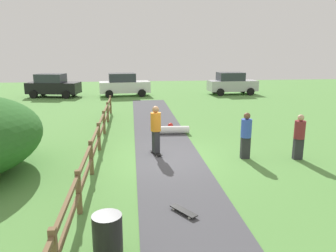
# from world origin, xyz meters

# --- Properties ---
(ground_plane) EXTENTS (60.00, 60.00, 0.00)m
(ground_plane) POSITION_xyz_m (0.00, 0.00, 0.00)
(ground_plane) COLOR #568E42
(asphalt_path) EXTENTS (2.40, 28.00, 0.02)m
(asphalt_path) POSITION_xyz_m (0.00, 0.00, 0.01)
(asphalt_path) COLOR #47474C
(asphalt_path) RESTS_ON ground_plane
(wooden_fence) EXTENTS (0.12, 18.12, 1.10)m
(wooden_fence) POSITION_xyz_m (-2.60, 0.00, 0.67)
(wooden_fence) COLOR brown
(wooden_fence) RESTS_ON ground_plane
(trash_bin) EXTENTS (0.56, 0.56, 0.90)m
(trash_bin) POSITION_xyz_m (-1.80, -5.72, 0.45)
(trash_bin) COLOR black
(trash_bin) RESTS_ON ground_plane
(skater_riding) EXTENTS (0.48, 0.82, 1.84)m
(skater_riding) POSITION_xyz_m (-0.43, 0.45, 1.05)
(skater_riding) COLOR black
(skater_riding) RESTS_ON asphalt_path
(skater_fallen) EXTENTS (1.65, 1.29, 0.36)m
(skater_fallen) POSITION_xyz_m (0.54, 3.52, 0.20)
(skater_fallen) COLOR white
(skater_fallen) RESTS_ON asphalt_path
(skateboard_loose) EXTENTS (0.61, 0.78, 0.08)m
(skateboard_loose) POSITION_xyz_m (-0.12, -4.18, 0.09)
(skateboard_loose) COLOR black
(skateboard_loose) RESTS_ON asphalt_path
(bystander_blue) EXTENTS (0.39, 0.39, 1.69)m
(bystander_blue) POSITION_xyz_m (2.75, -0.31, 0.93)
(bystander_blue) COLOR #2D2D33
(bystander_blue) RESTS_ON ground_plane
(bystander_maroon) EXTENTS (0.40, 0.40, 1.64)m
(bystander_maroon) POSITION_xyz_m (4.61, -0.61, 0.90)
(bystander_maroon) COLOR #2D2D33
(bystander_maroon) RESTS_ON ground_plane
(parked_car_white) EXTENTS (4.35, 2.33, 1.92)m
(parked_car_white) POSITION_xyz_m (-1.90, 16.78, 0.96)
(parked_car_white) COLOR silver
(parked_car_white) RESTS_ON ground_plane
(parked_car_silver) EXTENTS (4.27, 2.14, 1.92)m
(parked_car_silver) POSITION_xyz_m (7.51, 16.78, 0.96)
(parked_car_silver) COLOR #B7B7BC
(parked_car_silver) RESTS_ON ground_plane
(parked_car_black) EXTENTS (4.44, 2.58, 1.92)m
(parked_car_black) POSITION_xyz_m (-7.75, 16.79, 0.96)
(parked_car_black) COLOR black
(parked_car_black) RESTS_ON ground_plane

